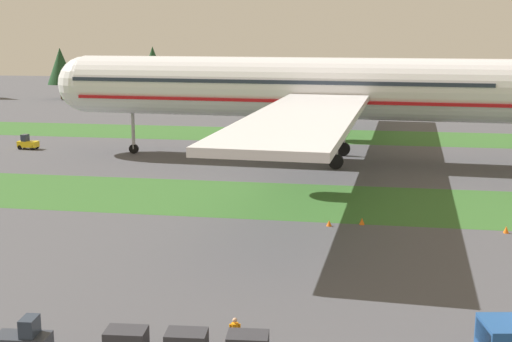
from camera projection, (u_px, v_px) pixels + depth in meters
The scene contains 11 objects.
grass_strip_near at pixel (258, 199), 63.95m from camera, with size 320.00×14.04×0.01m, color #336028.
grass_strip_far at pixel (302, 135), 102.67m from camera, with size 320.00×14.04×0.01m, color #336028.
airliner at pixel (321, 88), 80.77m from camera, with size 67.06×82.58×24.47m.
baggage_tug at pixel (24, 340), 33.02m from camera, with size 2.69×1.50×1.97m.
cargo_dolly_lead at pixel (126, 342), 32.57m from camera, with size 2.31×1.67×1.55m.
pushback_tractor at pixel (28, 143), 90.70m from camera, with size 2.67×1.44×1.97m.
ground_crew_loader at pixel (235, 333), 33.44m from camera, with size 0.55×0.36×1.74m.
taxiway_marker_0 at pixel (362, 221), 55.49m from camera, with size 0.44×0.44×0.57m, color orange.
taxiway_marker_2 at pixel (506, 230), 53.18m from camera, with size 0.44×0.44×0.56m, color orange.
taxiway_marker_3 at pixel (329, 223), 55.09m from camera, with size 0.44×0.44×0.49m, color orange.
distant_tree_line at pixel (268, 71), 147.12m from camera, with size 201.92×10.54×12.36m.
Camera 1 is at (10.12, -23.06, 15.41)m, focal length 48.19 mm.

